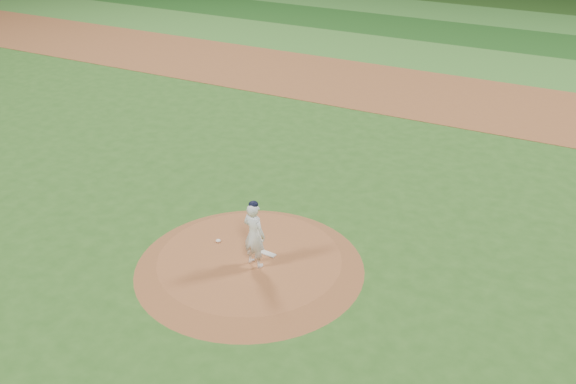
{
  "coord_description": "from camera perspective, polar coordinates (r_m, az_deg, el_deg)",
  "views": [
    {
      "loc": [
        6.67,
        -10.9,
        8.85
      ],
      "look_at": [
        0.0,
        2.0,
        1.1
      ],
      "focal_mm": 40.0,
      "sensor_mm": 36.0,
      "label": 1
    }
  ],
  "objects": [
    {
      "name": "infield_dirt_band",
      "position": [
        27.26,
        11.8,
        8.56
      ],
      "size": [
        70.0,
        6.0,
        0.02
      ],
      "primitive_type": "cube",
      "color": "brown",
      "rests_on": "ground"
    },
    {
      "name": "outfield_stripe_3",
      "position": [
        46.74,
        19.38,
        15.67
      ],
      "size": [
        70.0,
        5.0,
        0.02
      ],
      "primitive_type": "cube",
      "color": "#1F4315",
      "rests_on": "ground"
    },
    {
      "name": "pitching_rubber",
      "position": [
        15.57,
        -2.07,
        -5.4
      ],
      "size": [
        0.6,
        0.21,
        0.03
      ],
      "primitive_type": "cube",
      "rotation": [
        0.0,
        0.0,
        -0.11
      ],
      "color": "silver",
      "rests_on": "pitchers_mound"
    },
    {
      "name": "ground",
      "position": [
        15.55,
        -3.41,
        -6.67
      ],
      "size": [
        120.0,
        120.0,
        0.0
      ],
      "primitive_type": "plane",
      "color": "#2E5D1E",
      "rests_on": "ground"
    },
    {
      "name": "pitcher_on_mound",
      "position": [
        14.75,
        -3.02,
        -3.76
      ],
      "size": [
        0.66,
        0.5,
        1.69
      ],
      "color": "white",
      "rests_on": "pitchers_mound"
    },
    {
      "name": "outfield_stripe_0",
      "position": [
        32.36,
        14.68,
        11.32
      ],
      "size": [
        70.0,
        5.0,
        0.02
      ],
      "primitive_type": "cube",
      "color": "#3D7B2D",
      "rests_on": "ground"
    },
    {
      "name": "outfield_stripe_1",
      "position": [
        37.1,
        16.63,
        13.16
      ],
      "size": [
        70.0,
        5.0,
        0.02
      ],
      "primitive_type": "cube",
      "color": "#1C4E19",
      "rests_on": "ground"
    },
    {
      "name": "outfield_stripe_2",
      "position": [
        41.9,
        18.15,
        14.56
      ],
      "size": [
        70.0,
        5.0,
        0.02
      ],
      "primitive_type": "cube",
      "color": "#38792C",
      "rests_on": "ground"
    },
    {
      "name": "pitchers_mound",
      "position": [
        15.48,
        -3.42,
        -6.29
      ],
      "size": [
        5.5,
        5.5,
        0.25
      ],
      "primitive_type": "cone",
      "color": "#99572F",
      "rests_on": "ground"
    },
    {
      "name": "rosin_bag",
      "position": [
        16.07,
        -6.22,
        -4.32
      ],
      "size": [
        0.12,
        0.12,
        0.07
      ],
      "primitive_type": "ellipsoid",
      "color": "white",
      "rests_on": "pitchers_mound"
    }
  ]
}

